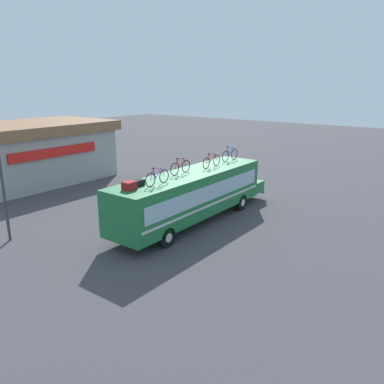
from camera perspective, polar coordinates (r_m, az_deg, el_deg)
The scene contains 10 objects.
ground_plane at distance 22.31m, azimuth -0.20°, elevation -4.55°, with size 120.00×120.00×0.00m, color #423F44.
bus at distance 21.93m, azimuth 0.13°, elevation -0.18°, with size 12.59×2.65×2.95m.
luggage_bag_1 at distance 18.19m, azimuth -9.29°, elevation 0.93°, with size 0.58×0.51×0.40m, color maroon.
luggage_bag_2 at distance 18.88m, azimuth -8.05°, elevation 1.37°, with size 0.59×0.41×0.29m, color black.
rooftop_bicycle_1 at distance 18.85m, azimuth -5.18°, elevation 2.18°, with size 1.70×0.44×0.92m.
rooftop_bicycle_2 at distance 21.10m, azimuth -1.75°, elevation 3.72°, with size 1.70×0.44×0.94m.
rooftop_bicycle_3 at distance 22.84m, azimuth 2.90°, elevation 4.59°, with size 1.77×0.44×0.89m.
rooftop_bicycle_4 at distance 24.92m, azimuth 5.65°, elevation 5.54°, with size 1.81×0.44×0.97m.
roadside_building at distance 33.67m, azimuth -23.11°, elevation 5.42°, with size 13.10×7.76×4.75m.
street_lamp at distance 21.08m, azimuth -26.37°, elevation 1.47°, with size 0.28×0.28×5.51m.
Camera 1 is at (-16.64, -12.67, 7.74)m, focal length 35.90 mm.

